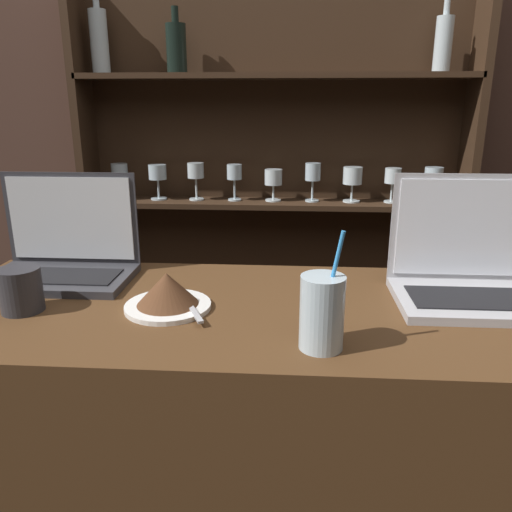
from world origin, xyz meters
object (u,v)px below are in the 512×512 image
object	(u,v)px
laptop_far	(477,272)
water_glass	(322,312)
cake_plate	(167,293)
coffee_cup	(21,290)
laptop_near	(64,254)

from	to	relation	value
laptop_far	water_glass	xyz separation A→B (m)	(-0.34, -0.25, 0.01)
cake_plate	coffee_cup	world-z (taller)	coffee_cup
laptop_far	coffee_cup	world-z (taller)	laptop_far
laptop_near	cake_plate	distance (m)	0.34
laptop_far	cake_plate	world-z (taller)	laptop_far
laptop_near	coffee_cup	distance (m)	0.21
cake_plate	laptop_far	bearing A→B (deg)	9.22
water_glass	laptop_near	bearing A→B (deg)	151.32
laptop_near	coffee_cup	size ratio (longest dim) A/B	3.67
cake_plate	coffee_cup	distance (m)	0.29
laptop_near	water_glass	xyz separation A→B (m)	(0.59, -0.33, 0.01)
cake_plate	laptop_near	bearing A→B (deg)	149.01
laptop_near	water_glass	bearing A→B (deg)	-28.68
coffee_cup	cake_plate	bearing A→B (deg)	6.10
laptop_far	laptop_near	bearing A→B (deg)	175.69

